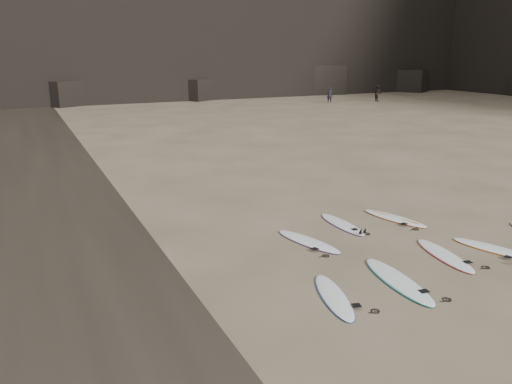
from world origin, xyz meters
TOP-DOWN VIEW (x-y plane):
  - ground at (0.00, 0.00)m, footprint 240.00×240.00m
  - surfboard_0 at (-4.22, -0.75)m, footprint 1.16×2.35m
  - surfboard_1 at (-2.36, -0.75)m, footprint 1.01×2.80m
  - surfboard_2 at (-0.16, -0.07)m, footprint 1.04×2.50m
  - surfboard_3 at (1.44, -0.33)m, footprint 1.32×2.41m
  - surfboard_5 at (-2.99, 2.40)m, footprint 1.19×2.47m
  - surfboard_6 at (-1.22, 3.22)m, footprint 0.59×2.32m
  - surfboard_7 at (0.69, 2.96)m, footprint 1.17×2.48m
  - person_a at (20.01, 36.08)m, footprint 0.70×0.68m
  - person_b at (25.59, 35.10)m, footprint 0.78×0.94m

SIDE VIEW (x-z plane):
  - ground at x=0.00m, z-range 0.00..0.00m
  - surfboard_0 at x=-4.22m, z-range 0.00..0.08m
  - surfboard_6 at x=-1.22m, z-range 0.00..0.08m
  - surfboard_3 at x=1.44m, z-range 0.00..0.08m
  - surfboard_5 at x=-2.99m, z-range 0.00..0.09m
  - surfboard_7 at x=0.69m, z-range 0.00..0.09m
  - surfboard_2 at x=-0.16m, z-range 0.00..0.09m
  - surfboard_1 at x=-2.36m, z-range 0.00..0.10m
  - person_a at x=20.01m, z-range 0.00..1.62m
  - person_b at x=25.59m, z-range 0.00..1.73m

